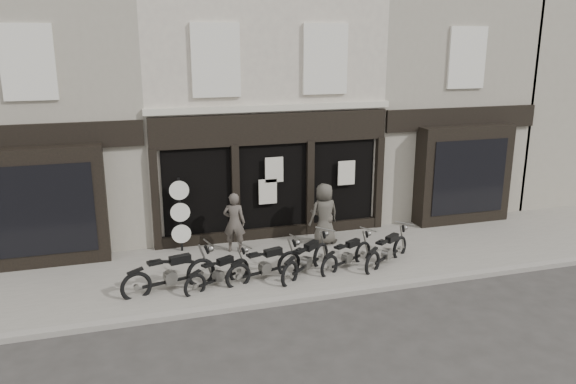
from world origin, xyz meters
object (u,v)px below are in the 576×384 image
object	(u,v)px
motorcycle_1	(219,275)
man_right	(324,214)
motorcycle_5	(387,253)
man_centre	(324,214)
motorcycle_0	(171,276)
motorcycle_4	(347,257)
man_left	(234,222)
advert_sign_post	(180,218)
motorcycle_3	(306,262)
motorcycle_2	(265,267)

from	to	relation	value
motorcycle_1	man_right	world-z (taller)	man_right
motorcycle_5	man_centre	bearing A→B (deg)	83.31
motorcycle_0	motorcycle_5	xyz separation A→B (m)	(5.74, -0.00, -0.04)
motorcycle_1	motorcycle_4	xyz separation A→B (m)	(3.47, 0.17, 0.01)
man_left	advert_sign_post	size ratio (longest dim) A/B	0.76
man_centre	man_right	xyz separation A→B (m)	(-0.05, -0.15, 0.06)
man_right	motorcycle_3	bearing A→B (deg)	48.41
motorcycle_0	man_centre	size ratio (longest dim) A/B	1.37
motorcycle_4	man_right	size ratio (longest dim) A/B	1.02
man_left	advert_sign_post	xyz separation A→B (m)	(-1.44, 0.46, 0.12)
motorcycle_3	advert_sign_post	size ratio (longest dim) A/B	0.82
motorcycle_4	man_left	distance (m)	3.34
motorcycle_1	advert_sign_post	distance (m)	2.77
motorcycle_1	motorcycle_2	distance (m)	1.20
motorcycle_0	motorcycle_3	world-z (taller)	motorcycle_0
motorcycle_1	advert_sign_post	size ratio (longest dim) A/B	0.80
advert_sign_post	motorcycle_3	bearing A→B (deg)	-37.54
man_left	man_centre	xyz separation A→B (m)	(2.69, -0.01, -0.01)
motorcycle_2	advert_sign_post	size ratio (longest dim) A/B	0.94
motorcycle_2	motorcycle_3	world-z (taller)	motorcycle_3
motorcycle_5	man_left	xyz separation A→B (m)	(-3.75, 2.05, 0.57)
motorcycle_5	man_centre	world-z (taller)	man_centre
man_left	man_right	world-z (taller)	man_right
motorcycle_5	man_right	distance (m)	2.28
motorcycle_1	man_left	bearing A→B (deg)	40.80
motorcycle_0	man_left	xyz separation A→B (m)	(1.99, 2.04, 0.53)
motorcycle_5	man_right	bearing A→B (deg)	86.38
motorcycle_3	man_centre	distance (m)	2.44
motorcycle_1	motorcycle_3	bearing A→B (deg)	-25.23
motorcycle_4	man_right	world-z (taller)	man_right
motorcycle_4	man_centre	size ratio (longest dim) A/B	1.09
motorcycle_2	motorcycle_4	xyz separation A→B (m)	(2.27, 0.10, -0.03)
man_left	advert_sign_post	world-z (taller)	advert_sign_post
motorcycle_2	man_left	size ratio (longest dim) A/B	1.23
motorcycle_3	motorcycle_4	world-z (taller)	motorcycle_3
motorcycle_5	advert_sign_post	bearing A→B (deg)	120.00
man_right	advert_sign_post	world-z (taller)	advert_sign_post
motorcycle_4	advert_sign_post	xyz separation A→B (m)	(-4.07, 2.43, 0.71)
motorcycle_3	motorcycle_5	bearing A→B (deg)	-39.76
motorcycle_4	advert_sign_post	world-z (taller)	advert_sign_post
motorcycle_2	motorcycle_0	bearing A→B (deg)	162.93
motorcycle_2	man_left	world-z (taller)	man_left
motorcycle_3	motorcycle_4	bearing A→B (deg)	-36.17
motorcycle_3	motorcycle_4	distance (m)	1.17
motorcycle_2	motorcycle_4	size ratio (longest dim) A/B	1.14
man_right	motorcycle_2	bearing A→B (deg)	30.35
motorcycle_5	advert_sign_post	distance (m)	5.81
motorcycle_3	motorcycle_1	bearing A→B (deg)	142.78
motorcycle_0	advert_sign_post	xyz separation A→B (m)	(0.54, 2.50, 0.65)
man_centre	advert_sign_post	xyz separation A→B (m)	(-4.13, 0.47, 0.13)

